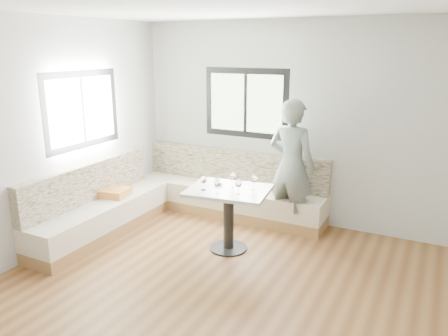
{
  "coord_description": "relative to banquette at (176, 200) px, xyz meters",
  "views": [
    {
      "loc": [
        1.69,
        -3.26,
        2.43
      ],
      "look_at": [
        -0.64,
        1.3,
        1.01
      ],
      "focal_mm": 35.0,
      "sensor_mm": 36.0,
      "label": 1
    }
  ],
  "objects": [
    {
      "name": "room",
      "position": [
        1.51,
        -1.56,
        1.08
      ],
      "size": [
        5.01,
        5.01,
        2.81
      ],
      "color": "brown",
      "rests_on": "ground"
    },
    {
      "name": "wine_glass_b",
      "position": [
        1.01,
        -0.63,
        0.58
      ],
      "size": [
        0.08,
        0.08,
        0.18
      ],
      "color": "white",
      "rests_on": "table"
    },
    {
      "name": "wine_glass_e",
      "position": [
        1.33,
        -0.31,
        0.58
      ],
      "size": [
        0.08,
        0.08,
        0.18
      ],
      "color": "white",
      "rests_on": "table"
    },
    {
      "name": "wine_glass_a",
      "position": [
        0.81,
        -0.61,
        0.58
      ],
      "size": [
        0.08,
        0.08,
        0.18
      ],
      "color": "white",
      "rests_on": "table"
    },
    {
      "name": "person",
      "position": [
        1.54,
        0.47,
        0.57
      ],
      "size": [
        0.72,
        0.54,
        1.81
      ],
      "primitive_type": "imported",
      "rotation": [
        0.0,
        0.0,
        2.97
      ],
      "color": "slate",
      "rests_on": "ground"
    },
    {
      "name": "wine_glass_d",
      "position": [
        1.07,
        -0.34,
        0.58
      ],
      "size": [
        0.08,
        0.08,
        0.18
      ],
      "color": "white",
      "rests_on": "table"
    },
    {
      "name": "banquette",
      "position": [
        0.0,
        0.0,
        0.0
      ],
      "size": [
        2.9,
        2.8,
        0.95
      ],
      "color": "#976E43",
      "rests_on": "ground"
    },
    {
      "name": "olive_ramekin",
      "position": [
        0.88,
        -0.36,
        0.48
      ],
      "size": [
        0.1,
        0.1,
        0.04
      ],
      "color": "white",
      "rests_on": "table"
    },
    {
      "name": "table",
      "position": [
        1.06,
        -0.44,
        0.26
      ],
      "size": [
        1.05,
        0.87,
        0.79
      ],
      "rotation": [
        0.0,
        0.0,
        0.14
      ],
      "color": "black",
      "rests_on": "ground"
    },
    {
      "name": "wine_glass_c",
      "position": [
        1.24,
        -0.56,
        0.58
      ],
      "size": [
        0.08,
        0.08,
        0.18
      ],
      "color": "white",
      "rests_on": "table"
    }
  ]
}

